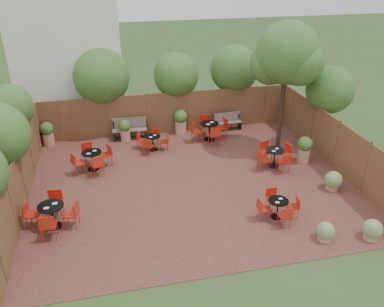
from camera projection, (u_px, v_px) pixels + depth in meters
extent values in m
plane|color=#354F23|center=(192.00, 183.00, 15.31)|extent=(80.00, 80.00, 0.00)
cube|color=#391B17|center=(192.00, 182.00, 15.31)|extent=(12.00, 10.00, 0.02)
cube|color=brown|center=(169.00, 113.00, 19.20)|extent=(12.00, 0.08, 2.00)
cube|color=brown|center=(22.00, 178.00, 13.68)|extent=(0.08, 10.00, 2.00)
cube|color=brown|center=(336.00, 144.00, 16.04)|extent=(0.08, 10.00, 2.00)
cube|color=silver|center=(67.00, 41.00, 19.56)|extent=(5.00, 4.00, 8.00)
sphere|color=#305B1D|center=(9.00, 107.00, 15.46)|extent=(1.80, 1.80, 1.80)
sphere|color=#305B1D|center=(101.00, 77.00, 18.41)|extent=(2.60, 2.60, 2.60)
sphere|color=#305B1D|center=(176.00, 75.00, 19.07)|extent=(2.16, 2.16, 2.16)
sphere|color=#305B1D|center=(234.00, 69.00, 19.80)|extent=(2.41, 2.41, 2.41)
sphere|color=#305B1D|center=(330.00, 90.00, 17.16)|extent=(2.07, 2.07, 2.07)
cylinder|color=black|center=(282.00, 100.00, 17.08)|extent=(0.20, 0.20, 4.47)
sphere|color=#305B1D|center=(287.00, 53.00, 16.17)|extent=(2.60, 2.60, 2.60)
sphere|color=#305B1D|center=(271.00, 63.00, 16.64)|extent=(1.82, 1.82, 1.82)
sphere|color=#305B1D|center=(300.00, 62.00, 16.04)|extent=(1.90, 1.90, 1.90)
cube|color=brown|center=(130.00, 130.00, 18.66)|extent=(1.63, 0.57, 0.05)
cube|color=brown|center=(129.00, 122.00, 18.72)|extent=(1.61, 0.21, 0.48)
cube|color=black|center=(115.00, 136.00, 18.63)|extent=(0.09, 0.48, 0.43)
cube|color=black|center=(145.00, 133.00, 18.92)|extent=(0.09, 0.48, 0.43)
cube|color=brown|center=(228.00, 122.00, 19.64)|extent=(1.38, 0.47, 0.05)
cube|color=brown|center=(227.00, 116.00, 19.69)|extent=(1.36, 0.16, 0.41)
cube|color=black|center=(216.00, 127.00, 19.62)|extent=(0.07, 0.41, 0.36)
cube|color=black|center=(240.00, 125.00, 19.86)|extent=(0.07, 0.41, 0.36)
cylinder|color=black|center=(277.00, 217.00, 13.29)|extent=(0.39, 0.39, 0.03)
cylinder|color=black|center=(278.00, 209.00, 13.15)|extent=(0.04, 0.04, 0.62)
cylinder|color=black|center=(278.00, 201.00, 13.00)|extent=(0.68, 0.68, 0.03)
cube|color=white|center=(281.00, 199.00, 13.08)|extent=(0.13, 0.10, 0.01)
cube|color=white|center=(277.00, 202.00, 12.88)|extent=(0.13, 0.10, 0.01)
cylinder|color=black|center=(54.00, 226.00, 12.84)|extent=(0.48, 0.48, 0.03)
cylinder|color=black|center=(52.00, 216.00, 12.67)|extent=(0.05, 0.05, 0.76)
cylinder|color=black|center=(50.00, 206.00, 12.49)|extent=(0.82, 0.82, 0.03)
cube|color=white|center=(55.00, 203.00, 12.58)|extent=(0.17, 0.13, 0.02)
cube|color=white|center=(46.00, 208.00, 12.34)|extent=(0.17, 0.13, 0.02)
cylinder|color=black|center=(153.00, 149.00, 17.81)|extent=(0.40, 0.40, 0.03)
cylinder|color=black|center=(153.00, 143.00, 17.66)|extent=(0.05, 0.05, 0.63)
cylinder|color=black|center=(153.00, 136.00, 17.51)|extent=(0.69, 0.69, 0.03)
cube|color=white|center=(155.00, 135.00, 17.59)|extent=(0.15, 0.13, 0.01)
cube|color=white|center=(151.00, 137.00, 17.39)|extent=(0.15, 0.13, 0.01)
cylinder|color=black|center=(273.00, 166.00, 16.44)|extent=(0.44, 0.44, 0.03)
cylinder|color=black|center=(274.00, 158.00, 16.28)|extent=(0.05, 0.05, 0.71)
cylinder|color=black|center=(275.00, 150.00, 16.11)|extent=(0.77, 0.77, 0.03)
cube|color=white|center=(277.00, 149.00, 16.20)|extent=(0.17, 0.14, 0.02)
cube|color=white|center=(274.00, 151.00, 15.98)|extent=(0.17, 0.14, 0.02)
cylinder|color=black|center=(209.00, 139.00, 18.77)|extent=(0.49, 0.49, 0.03)
cylinder|color=black|center=(209.00, 131.00, 18.59)|extent=(0.06, 0.06, 0.78)
cylinder|color=black|center=(210.00, 123.00, 18.41)|extent=(0.85, 0.85, 0.03)
cube|color=white|center=(212.00, 122.00, 18.50)|extent=(0.17, 0.14, 0.02)
cube|color=white|center=(208.00, 124.00, 18.26)|extent=(0.17, 0.14, 0.02)
cylinder|color=black|center=(94.00, 169.00, 16.21)|extent=(0.46, 0.46, 0.03)
cylinder|color=black|center=(93.00, 161.00, 16.04)|extent=(0.05, 0.05, 0.73)
cylinder|color=black|center=(91.00, 152.00, 15.87)|extent=(0.80, 0.80, 0.03)
cube|color=white|center=(95.00, 151.00, 15.95)|extent=(0.17, 0.15, 0.02)
cube|color=white|center=(89.00, 154.00, 15.73)|extent=(0.17, 0.15, 0.02)
cylinder|color=#AF7957|center=(126.00, 135.00, 18.58)|extent=(0.46, 0.46, 0.53)
sphere|color=#305B1D|center=(125.00, 126.00, 18.37)|extent=(0.56, 0.56, 0.56)
cylinder|color=#AF7957|center=(181.00, 127.00, 19.35)|extent=(0.53, 0.53, 0.61)
sphere|color=#305B1D|center=(181.00, 116.00, 19.10)|extent=(0.64, 0.64, 0.64)
cylinder|color=#AF7957|center=(48.00, 139.00, 18.14)|extent=(0.50, 0.50, 0.58)
sphere|color=#305B1D|center=(47.00, 129.00, 17.91)|extent=(0.60, 0.60, 0.60)
cylinder|color=#AF7957|center=(303.00, 155.00, 16.70)|extent=(0.51, 0.51, 0.59)
sphere|color=#305B1D|center=(305.00, 144.00, 16.46)|extent=(0.61, 0.61, 0.61)
cylinder|color=#AF7957|center=(371.00, 235.00, 12.27)|extent=(0.45, 0.45, 0.20)
sphere|color=olive|center=(373.00, 229.00, 12.16)|extent=(0.61, 0.61, 0.61)
cylinder|color=#AF7957|center=(324.00, 237.00, 12.23)|extent=(0.41, 0.41, 0.19)
sphere|color=olive|center=(326.00, 231.00, 12.12)|extent=(0.56, 0.56, 0.56)
cylinder|color=#AF7957|center=(332.00, 186.00, 14.84)|extent=(0.48, 0.48, 0.22)
sphere|color=olive|center=(333.00, 180.00, 14.71)|extent=(0.65, 0.65, 0.65)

